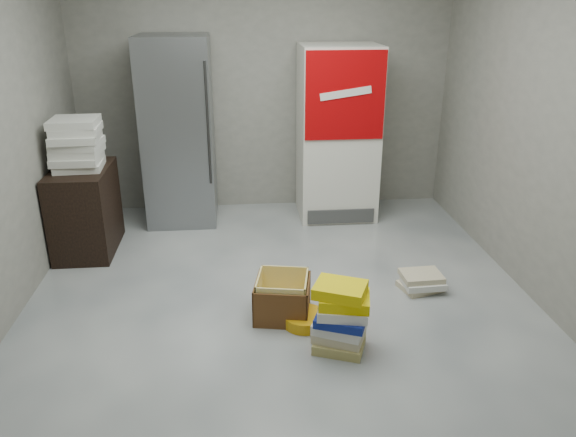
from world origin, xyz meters
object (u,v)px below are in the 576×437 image
Objects in this scene: phonebook_stack_main at (341,317)px; cardboard_box at (282,300)px; steel_fridge at (179,132)px; coke_cooler at (337,133)px; wood_shelf at (85,210)px.

phonebook_stack_main is 0.59m from cardboard_box.
phonebook_stack_main is (1.25, -2.53, -0.71)m from steel_fridge.
steel_fridge is at bearing 123.90° from cardboard_box.
steel_fridge is at bearing 179.82° from coke_cooler.
cardboard_box is at bearing -66.71° from steel_fridge.
phonebook_stack_main is at bearing -63.72° from steel_fridge.
steel_fridge is at bearing 135.10° from phonebook_stack_main.
coke_cooler is 3.86× the size of cardboard_box.
steel_fridge reaches higher than cardboard_box.
coke_cooler is at bearing 99.83° from phonebook_stack_main.
steel_fridge is 2.37× the size of wood_shelf.
steel_fridge reaches higher than wood_shelf.
coke_cooler reaches higher than phonebook_stack_main.
wood_shelf reaches higher than cardboard_box.
cardboard_box is at bearing -37.97° from wood_shelf.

